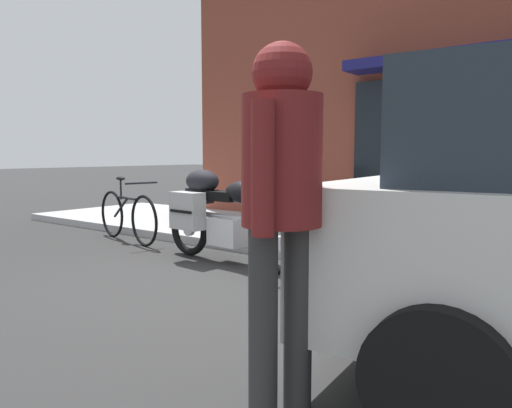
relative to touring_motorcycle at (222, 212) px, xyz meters
name	(u,v)px	position (x,y,z in m)	size (l,w,h in m)	color
ground_plane	(216,283)	(0.54, -0.70, -0.61)	(80.00, 80.00, 0.00)	#2A2A2A
touring_motorcycle	(222,212)	(0.00, 0.00, 0.00)	(2.17, 0.62, 1.41)	black
parked_bicycle	(127,215)	(-2.04, 0.22, -0.22)	(1.71, 0.52, 0.95)	black
pedestrian_walking	(281,185)	(2.44, -2.34, 0.52)	(0.46, 0.55, 1.79)	#313131
sandwich_board_sign	(267,199)	(-0.69, 1.83, -0.03)	(0.55, 0.41, 0.92)	black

